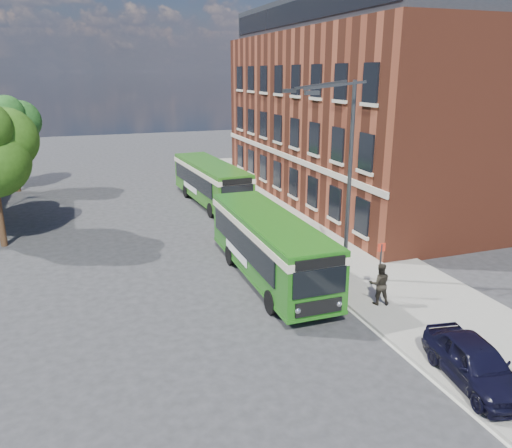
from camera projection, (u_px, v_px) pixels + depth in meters
name	position (u px, v px, depth m)	size (l,w,h in m)	color
ground	(224.00, 280.00, 23.31)	(120.00, 120.00, 0.00)	#2B2B2D
pavement	(293.00, 219.00, 32.74)	(6.00, 48.00, 0.15)	gray
kerb_line	(249.00, 224.00, 31.78)	(0.12, 48.00, 0.01)	beige
brick_office	(361.00, 105.00, 36.56)	(12.10, 26.00, 14.20)	maroon
street_lamp	(342.00, 180.00, 21.66)	(2.96, 2.38, 9.00)	#35373A
bus_stop_sign	(380.00, 266.00, 20.88)	(0.35, 0.08, 2.52)	#35373A
bus_front	(269.00, 242.00, 22.89)	(2.65, 10.50, 3.02)	#1E6015
bus_rear	(211.00, 179.00, 36.23)	(3.28, 10.94, 3.02)	#276416
parked_car	(475.00, 362.00, 15.17)	(1.64, 4.07, 1.39)	black
pedestrian_a	(343.00, 267.00, 22.38)	(0.56, 0.37, 1.54)	black
pedestrian_b	(380.00, 284.00, 20.32)	(0.86, 0.67, 1.77)	black
tree_right	(10.00, 127.00, 38.93)	(4.52, 4.30, 7.64)	#331E12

